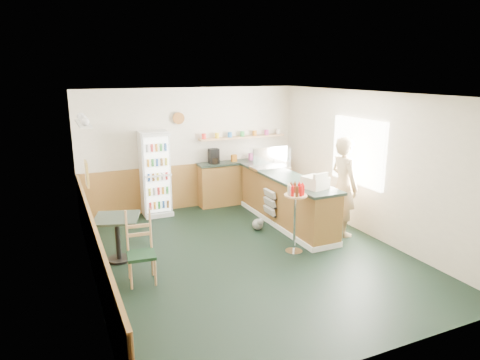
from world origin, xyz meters
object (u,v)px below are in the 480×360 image
display_case (270,158)px  cafe_chair (140,245)px  cafe_table (117,230)px  drinks_fridge (155,174)px  shopkeeper (344,186)px  cash_register (315,182)px  condiment_stand (295,206)px

display_case → cafe_chair: size_ratio=0.75×
cafe_table → drinks_fridge: bearing=61.4°
shopkeeper → cash_register: bearing=97.5°
display_case → cash_register: bearing=-90.0°
drinks_fridge → condiment_stand: (1.69, -2.97, -0.08)m
cash_register → display_case: bearing=76.9°
drinks_fridge → cash_register: drinks_fridge is taller
display_case → shopkeeper: size_ratio=0.43×
shopkeeper → cafe_table: bearing=84.1°
cafe_chair → display_case: bearing=37.1°
display_case → cash_register: (0.00, -1.71, -0.12)m
cafe_chair → cafe_table: bearing=109.4°
shopkeeper → cafe_chair: shopkeeper is taller
cafe_table → condiment_stand: bearing=-17.5°
display_case → cafe_table: size_ratio=0.93×
drinks_fridge → cash_register: bearing=-49.7°
shopkeeper → cafe_table: (-4.10, 0.52, -0.41)m
condiment_stand → cafe_chair: condiment_stand is taller
cafe_table → cafe_chair: (0.20, -0.83, 0.03)m
display_case → cafe_chair: (-3.20, -1.94, -0.67)m
condiment_stand → shopkeeper: bearing=16.2°
shopkeeper → drinks_fridge: bearing=50.1°
condiment_stand → display_case: bearing=73.9°
condiment_stand → cafe_chair: bearing=178.6°
shopkeeper → cafe_chair: 3.93m
condiment_stand → cafe_table: condiment_stand is taller
display_case → condiment_stand: (-0.58, -2.01, -0.41)m
drinks_fridge → condiment_stand: drinks_fridge is taller
drinks_fridge → cafe_chair: drinks_fridge is taller
shopkeeper → cafe_table: shopkeeper is taller
cafe_chair → drinks_fridge: bearing=78.0°
drinks_fridge → cafe_chair: (-0.94, -2.90, -0.35)m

